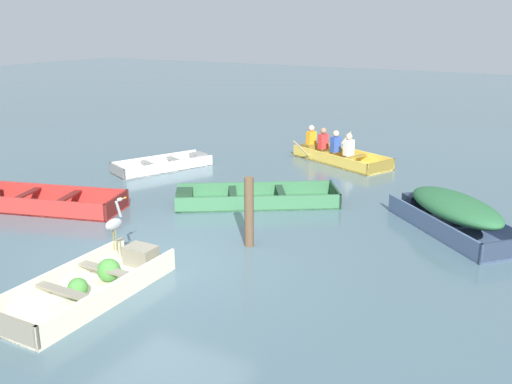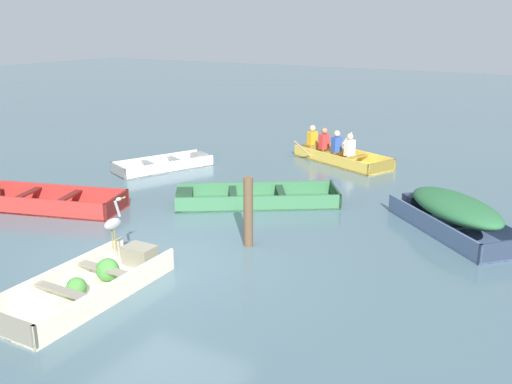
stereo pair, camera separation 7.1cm
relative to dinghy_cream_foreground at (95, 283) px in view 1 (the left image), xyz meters
The scene contains 9 objects.
ground_plane 1.52m from the dinghy_cream_foreground, 87.81° to the left, with size 80.00×80.00×0.00m, color #47606B.
dinghy_cream_foreground is the anchor object (origin of this frame).
skiff_green_near_moored 4.90m from the dinghy_cream_foreground, 92.10° to the left, with size 3.61×2.96×0.34m.
skiff_white_mid_moored 7.42m from the dinghy_cream_foreground, 120.44° to the left, with size 1.91×2.80×0.30m.
skiff_slate_blue_far_moored 6.76m from the dinghy_cream_foreground, 52.66° to the left, with size 2.95×2.83×0.73m.
skiff_red_outer_moored 4.61m from the dinghy_cream_foreground, 149.67° to the left, with size 3.53×2.07×0.38m.
rowboat_yellow_with_crew 9.60m from the dinghy_cream_foreground, 90.47° to the left, with size 3.19×2.47×0.89m.
heron_on_dinghy 1.01m from the dinghy_cream_foreground, 104.45° to the left, with size 0.17×0.46×0.84m.
mooring_post 2.99m from the dinghy_cream_foreground, 68.77° to the left, with size 0.17×0.17×1.29m, color brown.
Camera 1 is at (5.95, -7.04, 3.94)m, focal length 40.00 mm.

